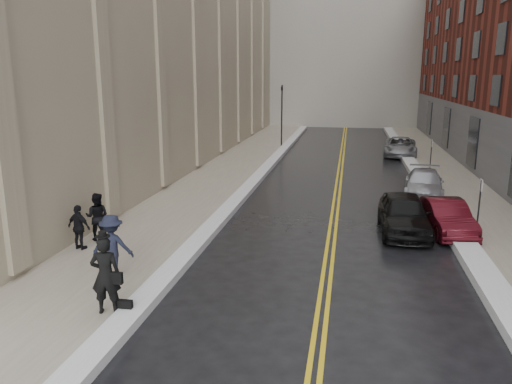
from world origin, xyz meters
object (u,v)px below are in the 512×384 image
at_px(car_silver_near, 424,184).
at_px(pedestrian_main, 106,275).
at_px(car_silver_far, 400,147).
at_px(pedestrian_b, 112,246).
at_px(pedestrian_a, 97,217).
at_px(car_black, 404,214).
at_px(pedestrian_c, 79,227).
at_px(car_maroon, 446,217).

bearing_deg(car_silver_near, pedestrian_main, -115.30).
bearing_deg(car_silver_near, car_silver_far, 97.25).
distance_m(car_silver_far, pedestrian_b, 28.01).
bearing_deg(pedestrian_a, pedestrian_b, 114.78).
bearing_deg(car_black, pedestrian_b, -145.00).
bearing_deg(car_black, pedestrian_c, -159.14).
relative_size(car_silver_far, pedestrian_c, 3.24).
bearing_deg(car_maroon, car_silver_far, 82.89).
relative_size(pedestrian_main, pedestrian_b, 1.06).
bearing_deg(pedestrian_a, pedestrian_main, 110.14).
bearing_deg(car_maroon, car_silver_near, 82.89).
xyz_separation_m(car_black, car_silver_far, (1.60, 19.54, -0.06)).
bearing_deg(car_black, car_silver_near, 75.25).
bearing_deg(car_silver_near, car_black, -96.73).
distance_m(car_silver_far, pedestrian_a, 26.16).
distance_m(pedestrian_main, pedestrian_b, 2.38).
xyz_separation_m(car_maroon, car_silver_far, (0.00, 19.27, 0.05)).
distance_m(pedestrian_a, pedestrian_c, 1.05).
bearing_deg(pedestrian_main, pedestrian_b, -79.74).
bearing_deg(pedestrian_b, car_maroon, -153.74).
bearing_deg(car_silver_near, car_maroon, -82.75).
height_order(pedestrian_main, pedestrian_a, pedestrian_main).
distance_m(car_maroon, pedestrian_b, 12.47).
bearing_deg(pedestrian_c, car_silver_near, -126.02).
distance_m(car_black, car_maroon, 1.63).
bearing_deg(pedestrian_c, car_silver_far, -104.43).
xyz_separation_m(car_black, pedestrian_c, (-11.13, -4.42, 0.16)).
height_order(car_black, pedestrian_c, pedestrian_c).
relative_size(car_black, pedestrian_b, 2.38).
relative_size(pedestrian_a, pedestrian_b, 0.92).
bearing_deg(pedestrian_b, pedestrian_main, 106.44).
xyz_separation_m(car_black, pedestrian_a, (-11.01, -3.37, 0.25)).
relative_size(car_silver_near, pedestrian_c, 2.89).
height_order(pedestrian_b, pedestrian_c, pedestrian_b).
distance_m(car_maroon, car_silver_far, 19.27).
height_order(car_silver_near, pedestrian_c, pedestrian_c).
xyz_separation_m(car_black, car_maroon, (1.60, 0.27, -0.11)).
height_order(car_black, car_silver_near, car_black).
distance_m(car_maroon, pedestrian_c, 13.57).
bearing_deg(pedestrian_a, car_silver_near, -151.88).
bearing_deg(car_black, pedestrian_a, -163.74).
bearing_deg(pedestrian_main, car_silver_near, -134.93).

